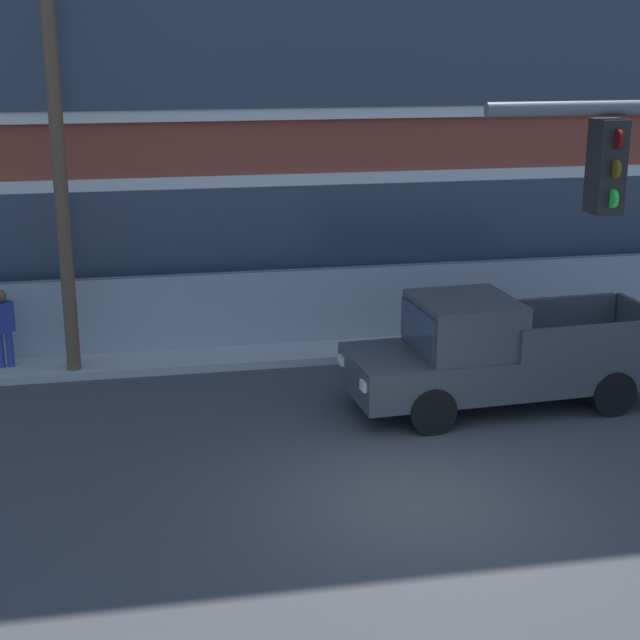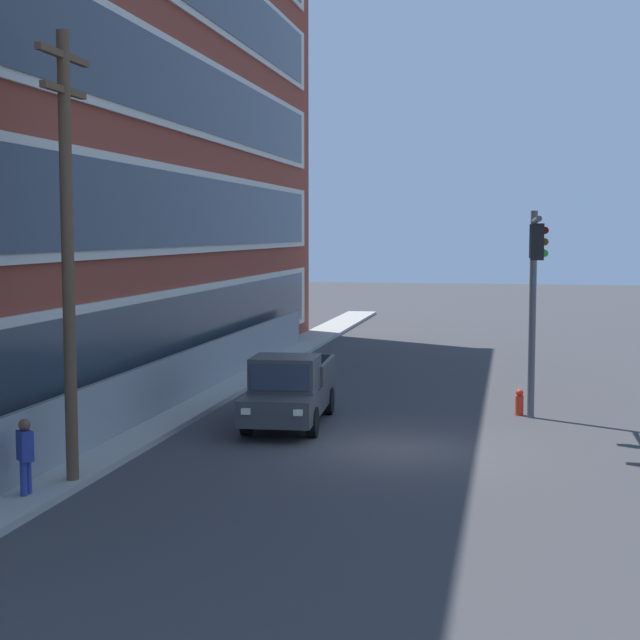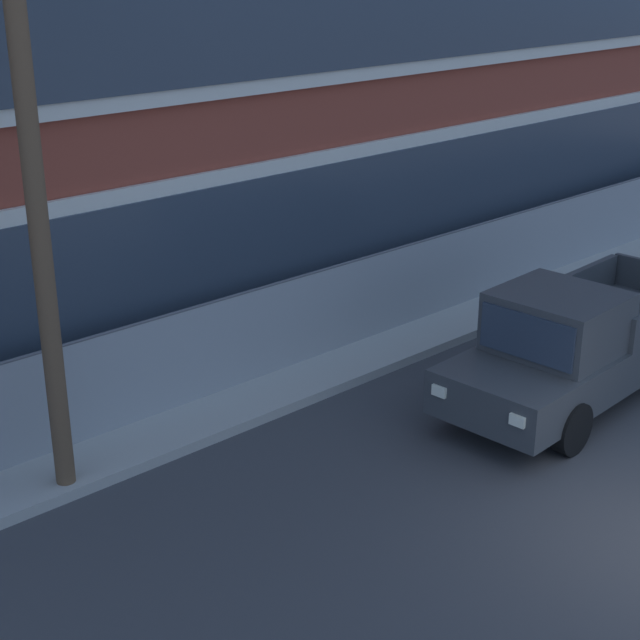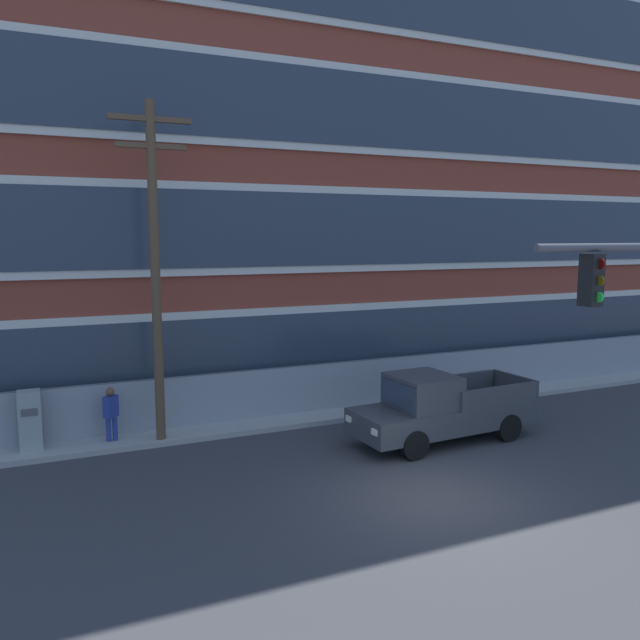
% 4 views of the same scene
% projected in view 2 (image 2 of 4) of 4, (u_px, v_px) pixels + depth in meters
% --- Properties ---
extents(ground_plane, '(160.00, 160.00, 0.00)m').
position_uv_depth(ground_plane, '(398.00, 449.00, 24.35)').
color(ground_plane, '#38383A').
extents(sidewalk_building_side, '(80.00, 1.85, 0.16)m').
position_uv_depth(sidewalk_building_side, '(133.00, 435.00, 25.69)').
color(sidewalk_building_side, '#9E9B93').
rests_on(sidewalk_building_side, ground).
extents(brick_mill_building, '(40.79, 9.90, 20.02)m').
position_uv_depth(brick_mill_building, '(49.00, 92.00, 32.61)').
color(brick_mill_building, brown).
rests_on(brick_mill_building, ground).
extents(chain_link_fence, '(34.40, 0.06, 1.73)m').
position_uv_depth(chain_link_fence, '(177.00, 381.00, 29.65)').
color(chain_link_fence, gray).
rests_on(chain_link_fence, ground).
extents(traffic_signal_mast, '(5.46, 0.43, 5.99)m').
position_uv_depth(traffic_signal_mast, '(535.00, 274.00, 26.58)').
color(traffic_signal_mast, '#4C4C51').
rests_on(traffic_signal_mast, ground).
extents(pickup_truck_dark_grey, '(5.66, 2.25, 2.02)m').
position_uv_depth(pickup_truck_dark_grey, '(289.00, 391.00, 27.26)').
color(pickup_truck_dark_grey, '#383A3D').
rests_on(pickup_truck_dark_grey, ground).
extents(utility_pole_near_corner, '(2.19, 0.26, 9.46)m').
position_uv_depth(utility_pole_near_corner, '(67.00, 242.00, 20.25)').
color(utility_pole_near_corner, brown).
rests_on(utility_pole_near_corner, ground).
extents(pedestrian_near_cabinet, '(0.45, 0.45, 1.69)m').
position_uv_depth(pedestrian_near_cabinet, '(25.00, 454.00, 19.43)').
color(pedestrian_near_cabinet, navy).
rests_on(pedestrian_near_cabinet, ground).
extents(fire_hydrant, '(0.24, 0.24, 0.78)m').
position_uv_depth(fire_hydrant, '(519.00, 402.00, 28.80)').
color(fire_hydrant, red).
rests_on(fire_hydrant, ground).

